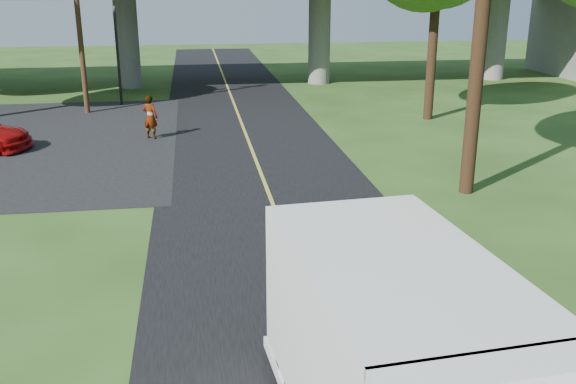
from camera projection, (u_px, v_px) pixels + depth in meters
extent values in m
plane|color=#294719|center=(337.00, 372.00, 10.96)|extent=(120.00, 120.00, 0.00)
cube|color=black|center=(268.00, 191.00, 20.35)|extent=(7.00, 90.00, 0.02)
cube|color=gold|center=(268.00, 191.00, 20.34)|extent=(0.12, 90.00, 0.01)
cylinder|color=slate|center=(127.00, 43.00, 39.31)|extent=(1.40, 1.40, 5.40)
cylinder|color=slate|center=(319.00, 41.00, 41.01)|extent=(1.40, 1.40, 5.40)
cylinder|color=slate|center=(496.00, 38.00, 42.71)|extent=(1.40, 1.40, 5.40)
cylinder|color=black|center=(118.00, 56.00, 33.71)|extent=(0.14, 0.14, 5.20)
imported|color=black|center=(115.00, 17.00, 33.08)|extent=(0.18, 0.22, 1.10)
cylinder|color=#472D19|center=(79.00, 21.00, 31.02)|extent=(0.26, 0.26, 9.00)
cylinder|color=#382314|center=(477.00, 69.00, 19.08)|extent=(0.44, 0.44, 7.70)
cylinder|color=#382314|center=(432.00, 49.00, 29.97)|extent=(0.44, 0.44, 6.65)
cube|color=white|center=(392.00, 337.00, 8.70)|extent=(2.91, 4.84, 2.37)
cylinder|color=black|center=(291.00, 372.00, 10.14)|extent=(0.37, 0.97, 0.95)
cylinder|color=black|center=(417.00, 355.00, 10.61)|extent=(0.37, 0.97, 0.95)
imported|color=gray|center=(150.00, 117.00, 26.85)|extent=(0.81, 0.73, 1.85)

